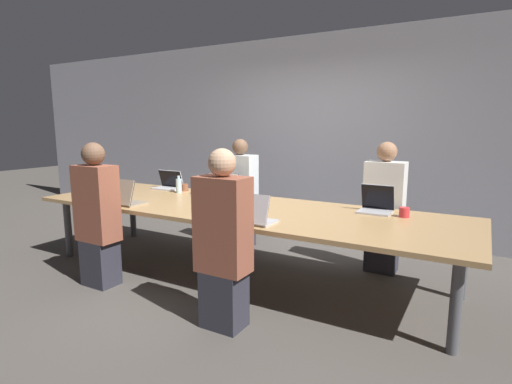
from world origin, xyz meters
name	(u,v)px	position (x,y,z in m)	size (l,w,h in m)	color
ground_plane	(238,274)	(0.00, 0.00, 0.00)	(24.00, 24.00, 0.00)	#4C4742
curtain_wall	(315,136)	(0.00, 2.08, 1.40)	(12.00, 0.06, 2.80)	#9999A3
conference_table	(238,211)	(0.00, 0.00, 0.68)	(4.49, 1.36, 0.73)	tan
laptop_far_right	(376,204)	(1.29, 0.44, 0.80)	(0.31, 0.26, 0.26)	#B7B7BC
person_far_right	(384,210)	(1.27, 0.87, 0.67)	(0.40, 0.24, 1.38)	#2D2D38
cup_far_right	(404,212)	(1.56, 0.36, 0.77)	(0.09, 0.09, 0.09)	red
laptop_near_left	(124,198)	(-1.07, -0.51, 0.81)	(0.34, 0.27, 0.27)	gray
person_near_left	(97,217)	(-1.03, -0.89, 0.68)	(0.40, 0.24, 1.39)	#2D2D38
bottle_near_left	(118,190)	(-1.35, -0.35, 0.84)	(0.07, 0.07, 0.26)	#ADD1E0
laptop_near_midright	(254,215)	(0.51, -0.53, 0.80)	(0.31, 0.26, 0.26)	#B7B7BC
person_near_midright	(223,243)	(0.49, -0.97, 0.67)	(0.40, 0.24, 1.39)	#2D2D38
cup_near_midright	(231,214)	(0.26, -0.52, 0.78)	(0.08, 0.08, 0.10)	brown
laptop_far_midleft	(225,188)	(-0.52, 0.54, 0.80)	(0.32, 0.25, 0.25)	#333338
person_far_midleft	(240,195)	(-0.52, 0.89, 0.67)	(0.40, 0.24, 1.38)	#2D2D38
bottle_far_midleft	(200,187)	(-0.76, 0.37, 0.82)	(0.07, 0.07, 0.22)	black
laptop_far_left	(169,184)	(-1.38, 0.51, 0.80)	(0.36, 0.24, 0.24)	silver
cup_far_left	(184,187)	(-1.11, 0.49, 0.77)	(0.10, 0.10, 0.09)	brown
bottle_far_left	(179,185)	(-1.07, 0.35, 0.82)	(0.07, 0.07, 0.21)	#ADD1E0
stapler	(234,209)	(0.09, -0.20, 0.75)	(0.12, 0.15, 0.05)	black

